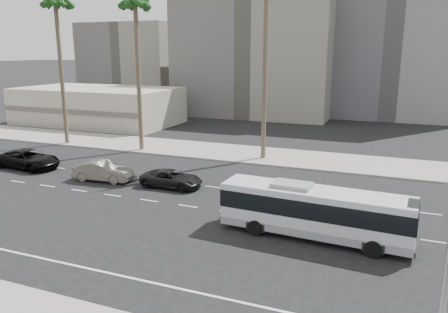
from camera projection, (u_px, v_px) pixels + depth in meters
The scene contains 12 objects.
ground at pixel (230, 212), 28.19m from camera, with size 700.00×700.00×0.00m, color black.
sidewalk_north at pixel (287, 158), 42.15m from camera, with size 120.00×7.00×0.15m, color gray.
commercial_low at pixel (98, 106), 61.87m from camera, with size 22.00×12.16×5.00m.
midrise_beige_west at pixel (261, 57), 70.97m from camera, with size 24.00×18.00×18.00m, color slate.
midrise_gray_center at pixel (396, 31), 69.12m from camera, with size 20.00×20.00×26.00m, color #5C5D62.
midrise_beige_far at pixel (140, 64), 85.23m from camera, with size 18.00×16.00×15.00m, color slate.
city_bus at pixel (315, 211), 24.05m from camera, with size 10.54×2.97×2.99m.
car_a at pixel (172, 179), 33.22m from camera, with size 4.75×2.19×1.32m, color black.
car_b at pixel (103, 171), 34.82m from camera, with size 4.77×1.66×1.57m, color #6C665A.
car_c at pixel (28, 159), 38.58m from camera, with size 5.91×2.72×1.64m, color black.
palm_mid at pixel (135, 5), 42.08m from camera, with size 5.17×5.17×15.95m.
palm_far at pixel (55, 4), 45.13m from camera, with size 4.72×4.72×16.25m.
Camera 1 is at (9.54, -24.76, 10.17)m, focal length 35.14 mm.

